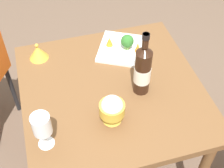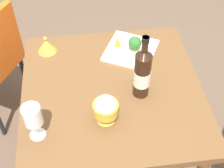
{
  "view_description": "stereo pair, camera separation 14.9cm",
  "coord_description": "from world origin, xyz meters",
  "px_view_note": "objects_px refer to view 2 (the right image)",
  "views": [
    {
      "loc": [
        -0.28,
        -0.97,
        1.86
      ],
      "look_at": [
        0.0,
        0.0,
        0.76
      ],
      "focal_mm": 50.88,
      "sensor_mm": 36.0,
      "label": 1
    },
    {
      "loc": [
        -0.13,
        -1.0,
        1.86
      ],
      "look_at": [
        0.0,
        0.0,
        0.76
      ],
      "focal_mm": 50.88,
      "sensor_mm": 36.0,
      "label": 2
    }
  ],
  "objects_px": {
    "carrot_garnish_left": "(118,42)",
    "carrot_garnish_right": "(145,50)",
    "rice_bowl_lid": "(46,45)",
    "serving_plate": "(131,50)",
    "rice_bowl": "(106,109)",
    "broccoli_floret": "(135,43)",
    "wine_glass": "(32,116)",
    "wine_bottle": "(142,73)"
  },
  "relations": [
    {
      "from": "wine_glass",
      "to": "carrot_garnish_right",
      "type": "relative_size",
      "value": 3.3
    },
    {
      "from": "rice_bowl_lid",
      "to": "carrot_garnish_right",
      "type": "relative_size",
      "value": 1.84
    },
    {
      "from": "carrot_garnish_left",
      "to": "carrot_garnish_right",
      "type": "height_order",
      "value": "carrot_garnish_right"
    },
    {
      "from": "serving_plate",
      "to": "carrot_garnish_left",
      "type": "distance_m",
      "value": 0.08
    },
    {
      "from": "wine_bottle",
      "to": "rice_bowl",
      "type": "bearing_deg",
      "value": -143.71
    },
    {
      "from": "rice_bowl",
      "to": "serving_plate",
      "type": "relative_size",
      "value": 0.42
    },
    {
      "from": "broccoli_floret",
      "to": "serving_plate",
      "type": "bearing_deg",
      "value": 143.87
    },
    {
      "from": "wine_bottle",
      "to": "rice_bowl_lid",
      "type": "height_order",
      "value": "wine_bottle"
    },
    {
      "from": "rice_bowl",
      "to": "rice_bowl_lid",
      "type": "relative_size",
      "value": 1.42
    },
    {
      "from": "wine_glass",
      "to": "rice_bowl_lid",
      "type": "bearing_deg",
      "value": 86.28
    },
    {
      "from": "rice_bowl_lid",
      "to": "serving_plate",
      "type": "distance_m",
      "value": 0.45
    },
    {
      "from": "wine_bottle",
      "to": "wine_glass",
      "type": "bearing_deg",
      "value": -159.53
    },
    {
      "from": "rice_bowl_lid",
      "to": "carrot_garnish_left",
      "type": "xyz_separation_m",
      "value": [
        0.38,
        -0.02,
        0.0
      ]
    },
    {
      "from": "wine_glass",
      "to": "rice_bowl_lid",
      "type": "relative_size",
      "value": 1.79
    },
    {
      "from": "wine_glass",
      "to": "wine_bottle",
      "type": "bearing_deg",
      "value": 20.47
    },
    {
      "from": "rice_bowl_lid",
      "to": "broccoli_floret",
      "type": "height_order",
      "value": "broccoli_floret"
    },
    {
      "from": "wine_bottle",
      "to": "serving_plate",
      "type": "relative_size",
      "value": 0.99
    },
    {
      "from": "rice_bowl_lid",
      "to": "carrot_garnish_left",
      "type": "height_order",
      "value": "rice_bowl_lid"
    },
    {
      "from": "wine_glass",
      "to": "broccoli_floret",
      "type": "distance_m",
      "value": 0.68
    },
    {
      "from": "rice_bowl_lid",
      "to": "carrot_garnish_right",
      "type": "height_order",
      "value": "rice_bowl_lid"
    },
    {
      "from": "serving_plate",
      "to": "carrot_garnish_left",
      "type": "height_order",
      "value": "carrot_garnish_left"
    },
    {
      "from": "broccoli_floret",
      "to": "carrot_garnish_right",
      "type": "xyz_separation_m",
      "value": [
        0.05,
        -0.03,
        -0.02
      ]
    },
    {
      "from": "carrot_garnish_right",
      "to": "wine_bottle",
      "type": "bearing_deg",
      "value": -105.35
    },
    {
      "from": "wine_bottle",
      "to": "rice_bowl_lid",
      "type": "bearing_deg",
      "value": 140.76
    },
    {
      "from": "wine_bottle",
      "to": "rice_bowl",
      "type": "distance_m",
      "value": 0.23
    },
    {
      "from": "rice_bowl_lid",
      "to": "serving_plate",
      "type": "xyz_separation_m",
      "value": [
        0.44,
        -0.06,
        -0.03
      ]
    },
    {
      "from": "rice_bowl",
      "to": "carrot_garnish_left",
      "type": "relative_size",
      "value": 2.74
    },
    {
      "from": "serving_plate",
      "to": "carrot_garnish_right",
      "type": "xyz_separation_m",
      "value": [
        0.07,
        -0.04,
        0.04
      ]
    },
    {
      "from": "wine_glass",
      "to": "carrot_garnish_right",
      "type": "bearing_deg",
      "value": 38.26
    },
    {
      "from": "wine_glass",
      "to": "carrot_garnish_left",
      "type": "relative_size",
      "value": 3.46
    },
    {
      "from": "rice_bowl",
      "to": "carrot_garnish_right",
      "type": "height_order",
      "value": "rice_bowl"
    },
    {
      "from": "carrot_garnish_left",
      "to": "carrot_garnish_right",
      "type": "bearing_deg",
      "value": -33.18
    },
    {
      "from": "rice_bowl",
      "to": "carrot_garnish_right",
      "type": "xyz_separation_m",
      "value": [
        0.25,
        0.38,
        -0.03
      ]
    },
    {
      "from": "wine_bottle",
      "to": "rice_bowl_lid",
      "type": "xyz_separation_m",
      "value": [
        -0.44,
        0.36,
        -0.09
      ]
    },
    {
      "from": "broccoli_floret",
      "to": "carrot_garnish_right",
      "type": "height_order",
      "value": "broccoli_floret"
    },
    {
      "from": "rice_bowl",
      "to": "carrot_garnish_right",
      "type": "distance_m",
      "value": 0.46
    },
    {
      "from": "serving_plate",
      "to": "rice_bowl",
      "type": "bearing_deg",
      "value": -113.17
    },
    {
      "from": "rice_bowl_lid",
      "to": "carrot_garnish_right",
      "type": "bearing_deg",
      "value": -11.92
    },
    {
      "from": "broccoli_floret",
      "to": "wine_glass",
      "type": "bearing_deg",
      "value": -137.04
    },
    {
      "from": "wine_glass",
      "to": "serving_plate",
      "type": "xyz_separation_m",
      "value": [
        0.48,
        0.47,
        -0.12
      ]
    },
    {
      "from": "rice_bowl",
      "to": "broccoli_floret",
      "type": "height_order",
      "value": "rice_bowl"
    },
    {
      "from": "wine_glass",
      "to": "carrot_garnish_left",
      "type": "height_order",
      "value": "wine_glass"
    }
  ]
}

